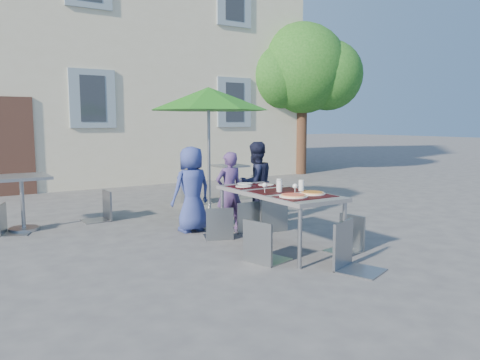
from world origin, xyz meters
TOP-DOWN VIEW (x-y plane):
  - ground at (0.00, 0.00)m, footprint 90.00×90.00m
  - building at (-0.00, 11.50)m, footprint 13.60×8.20m
  - tree at (6.55, 7.54)m, footprint 3.60×3.00m
  - dining_table at (0.55, 0.77)m, footprint 0.80×1.85m
  - pizza_near_left at (0.41, 0.28)m, footprint 0.34×0.34m
  - pizza_near_right at (0.74, 0.31)m, footprint 0.32×0.32m
  - glassware at (0.60, 0.69)m, footprint 0.56×0.46m
  - place_settings at (0.56, 1.40)m, footprint 0.62×0.48m
  - child_0 at (0.01, 2.20)m, footprint 0.66×0.47m
  - child_1 at (0.52, 1.96)m, footprint 0.44×0.30m
  - child_2 at (1.13, 2.15)m, footprint 0.68×0.43m
  - chair_0 at (0.12, 1.58)m, footprint 0.49×0.50m
  - chair_1 at (0.69, 1.75)m, footprint 0.41×0.41m
  - chair_2 at (1.04, 1.58)m, footprint 0.50×0.50m
  - chair_3 at (0.01, 0.33)m, footprint 0.53×0.52m
  - chair_4 at (1.22, 0.17)m, footprint 0.44×0.44m
  - chair_5 at (0.69, -0.43)m, footprint 0.59×0.59m
  - patio_umbrella at (0.96, 3.40)m, footprint 2.17×2.17m
  - cafe_table_0 at (-2.14, 3.62)m, footprint 0.78×0.78m
  - bg_chair_l_0 at (-2.35, 3.46)m, footprint 0.49×0.49m
  - bg_chair_r_0 at (-0.92, 3.72)m, footprint 0.43×0.43m
  - cafe_table_1 at (2.19, 4.73)m, footprint 0.66×0.66m
  - bg_chair_l_1 at (1.08, 4.31)m, footprint 0.55×0.55m
  - bg_chair_r_1 at (2.50, 4.37)m, footprint 0.51×0.50m

SIDE VIEW (x-z plane):
  - ground at x=0.00m, z-range 0.00..0.00m
  - cafe_table_1 at x=2.19m, z-range 0.11..0.82m
  - bg_chair_l_0 at x=-2.35m, z-range 0.07..0.92m
  - chair_4 at x=1.22m, z-range 0.07..0.93m
  - chair_0 at x=0.12m, z-range 0.07..0.94m
  - chair_1 at x=0.69m, z-range 0.07..0.95m
  - bg_chair_r_1 at x=2.50m, z-range 0.08..0.98m
  - bg_chair_r_0 at x=-0.92m, z-range 0.08..1.03m
  - chair_3 at x=0.01m, z-range 0.08..1.04m
  - chair_2 at x=1.04m, z-range 0.09..1.09m
  - child_1 at x=0.52m, z-range 0.00..1.20m
  - chair_5 at x=0.69m, z-range 0.09..1.12m
  - cafe_table_0 at x=-2.14m, z-range 0.19..1.03m
  - bg_chair_l_1 at x=1.08m, z-range 0.09..1.13m
  - child_0 at x=0.01m, z-range 0.00..1.28m
  - child_2 at x=1.13m, z-range 0.00..1.33m
  - dining_table at x=0.55m, z-range 0.32..1.07m
  - place_settings at x=0.56m, z-range 0.76..0.77m
  - pizza_near_right at x=0.74m, z-range 0.75..0.78m
  - pizza_near_left at x=0.41m, z-range 0.75..0.78m
  - glassware at x=0.60m, z-range 0.75..0.90m
  - patio_umbrella at x=0.96m, z-range 0.90..3.16m
  - tree at x=6.55m, z-range 0.90..5.60m
  - building at x=0.00m, z-range -0.70..10.40m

